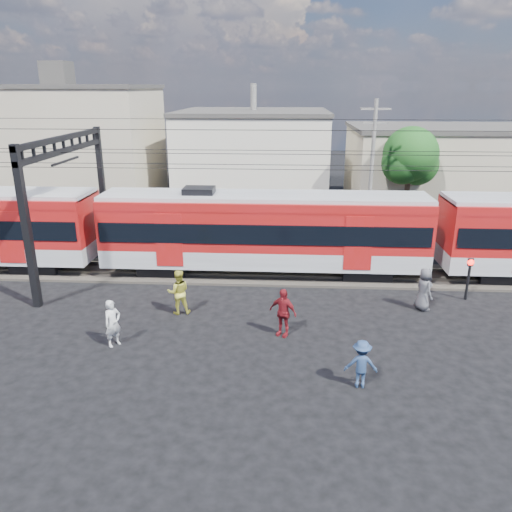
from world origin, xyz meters
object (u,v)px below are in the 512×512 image
object	(u,v)px
commuter_train	(268,229)
crossing_signal	(469,271)
pedestrian_a	(113,323)
pedestrian_c	(361,364)

from	to	relation	value
commuter_train	crossing_signal	distance (m)	9.50
crossing_signal	pedestrian_a	bearing A→B (deg)	-160.74
pedestrian_a	crossing_signal	size ratio (longest dim) A/B	0.91
commuter_train	pedestrian_c	size ratio (longest dim) A/B	30.95
pedestrian_a	pedestrian_c	world-z (taller)	pedestrian_a
pedestrian_a	commuter_train	bearing A→B (deg)	3.04
pedestrian_a	pedestrian_c	bearing A→B (deg)	-65.86
pedestrian_c	pedestrian_a	bearing A→B (deg)	-11.83
pedestrian_a	pedestrian_c	size ratio (longest dim) A/B	1.11
crossing_signal	commuter_train	bearing A→B (deg)	163.65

